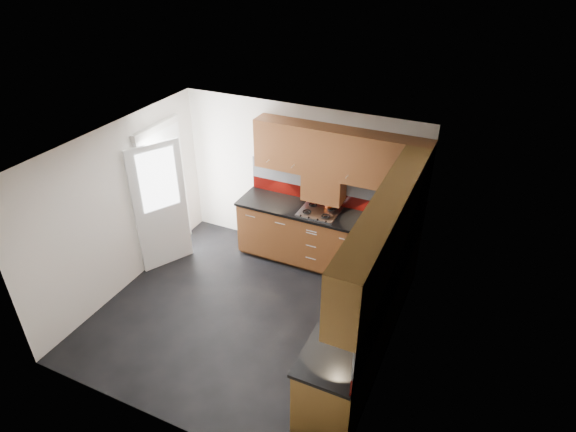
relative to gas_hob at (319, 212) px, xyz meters
The scene contains 14 objects.
room 1.63m from the gas_hob, 107.03° to the right, with size 4.00×3.80×2.64m.
base_cabinets 1.10m from the gas_hob, 50.67° to the right, with size 2.70×3.20×0.95m.
countertop 0.98m from the gas_hob, 51.77° to the right, with size 2.72×3.22×0.04m.
backsplash 1.02m from the gas_hob, 33.28° to the right, with size 2.70×3.20×0.54m.
upper_cabinets 1.36m from the gas_hob, 41.51° to the right, with size 2.50×3.20×0.72m.
extractor_hood 0.37m from the gas_hob, 90.00° to the left, with size 0.60×0.33×0.40m, color brown.
glass_cabinet 1.61m from the gas_hob, 17.76° to the right, with size 0.32×0.80×0.66m.
back_door 2.35m from the gas_hob, 162.10° to the right, with size 0.42×1.19×2.04m.
gas_hob is the anchor object (origin of this frame).
utensil_pot 0.21m from the gas_hob, 66.49° to the left, with size 0.11×0.11×0.39m.
toaster 1.05m from the gas_hob, ahead, with size 0.29×0.18×0.21m.
food_processor 1.40m from the gas_hob, 34.01° to the right, with size 0.17×0.17×0.29m.
paper_towel 1.76m from the gas_hob, 47.34° to the right, with size 0.13×0.13×0.26m, color white.
orange_cloth 1.20m from the gas_hob, 18.95° to the right, with size 0.14×0.12×0.01m, color #E85B19.
Camera 1 is at (2.58, -4.21, 4.53)m, focal length 30.00 mm.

